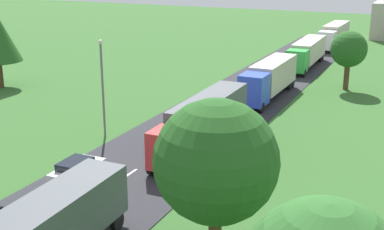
# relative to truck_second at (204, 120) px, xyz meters

# --- Properties ---
(road) EXTENTS (10.00, 140.00, 0.06)m
(road) POSITION_rel_truck_second_xyz_m (-2.36, -9.33, -2.17)
(road) COLOR #2B2B30
(road) RESTS_ON ground
(lane_marking_centre) EXTENTS (0.16, 123.44, 0.01)m
(lane_marking_centre) POSITION_rel_truck_second_xyz_m (-2.36, -11.31, -2.14)
(lane_marking_centre) COLOR white
(lane_marking_centre) RESTS_ON road
(truck_second) EXTENTS (2.69, 13.70, 3.78)m
(truck_second) POSITION_rel_truck_second_xyz_m (0.00, 0.00, 0.00)
(truck_second) COLOR red
(truck_second) RESTS_ON road
(truck_third) EXTENTS (2.54, 12.26, 3.73)m
(truck_third) POSITION_rel_truck_second_xyz_m (0.17, 16.28, -0.01)
(truck_third) COLOR blue
(truck_third) RESTS_ON road
(truck_fourth) EXTENTS (2.78, 13.24, 3.50)m
(truck_fourth) POSITION_rel_truck_second_xyz_m (-0.04, 33.55, -0.12)
(truck_fourth) COLOR green
(truck_fourth) RESTS_ON road
(truck_fifth) EXTENTS (2.77, 12.52, 3.75)m
(truck_fifth) POSITION_rel_truck_second_xyz_m (0.22, 50.87, -0.02)
(truck_fifth) COLOR white
(truck_fifth) RESTS_ON road
(car_third) EXTENTS (2.02, 4.08, 1.49)m
(car_third) POSITION_rel_truck_second_xyz_m (-4.89, -9.57, -1.36)
(car_third) COLOR white
(car_third) RESTS_ON road
(lamppost_second) EXTENTS (0.36, 0.36, 8.05)m
(lamppost_second) POSITION_rel_truck_second_xyz_m (-8.52, -1.14, 2.30)
(lamppost_second) COLOR slate
(lamppost_second) RESTS_ON ground
(tree_birch) EXTENTS (3.99, 3.99, 6.57)m
(tree_birch) POSITION_rel_truck_second_xyz_m (6.85, 23.50, 2.32)
(tree_birch) COLOR #513823
(tree_birch) RESTS_ON ground
(tree_pine) EXTENTS (5.59, 5.59, 8.60)m
(tree_pine) POSITION_rel_truck_second_xyz_m (7.53, -15.49, 3.57)
(tree_pine) COLOR #513823
(tree_pine) RESTS_ON ground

